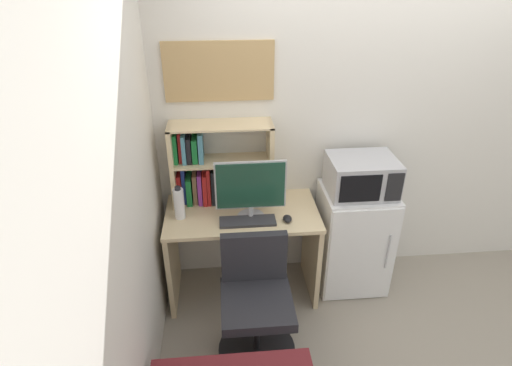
{
  "coord_description": "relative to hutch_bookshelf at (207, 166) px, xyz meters",
  "views": [
    {
      "loc": [
        -1.12,
        -2.88,
        2.41
      ],
      "look_at": [
        -0.89,
        -0.33,
        1.01
      ],
      "focal_mm": 29.33,
      "sensor_mm": 36.0,
      "label": 1
    }
  ],
  "objects": [
    {
      "name": "wall_back",
      "position": [
        1.63,
        0.13,
        0.25
      ],
      "size": [
        6.4,
        0.04,
        2.6
      ],
      "primitive_type": "cube",
      "color": "silver",
      "rests_on": "ground_plane"
    },
    {
      "name": "monitor",
      "position": [
        0.3,
        -0.27,
        -0.06
      ],
      "size": [
        0.49,
        0.19,
        0.44
      ],
      "color": "#B7B7BC",
      "rests_on": "desk"
    },
    {
      "name": "microwave",
      "position": [
        1.12,
        -0.14,
        -0.06
      ],
      "size": [
        0.48,
        0.39,
        0.27
      ],
      "color": "#ADADB2",
      "rests_on": "mini_fridge"
    },
    {
      "name": "wall_left",
      "position": [
        -0.39,
        -1.49,
        0.25
      ],
      "size": [
        0.04,
        4.4,
        2.6
      ],
      "primitive_type": "cube",
      "color": "silver",
      "rests_on": "ground_plane"
    },
    {
      "name": "wall_corkboard",
      "position": [
        0.12,
        0.1,
        0.66
      ],
      "size": [
        0.75,
        0.02,
        0.41
      ],
      "primitive_type": "cube",
      "color": "tan"
    },
    {
      "name": "water_bottle",
      "position": [
        -0.2,
        -0.22,
        -0.18
      ],
      "size": [
        0.07,
        0.07,
        0.25
      ],
      "color": "silver",
      "rests_on": "desk"
    },
    {
      "name": "keyboard",
      "position": [
        0.27,
        -0.33,
        -0.29
      ],
      "size": [
        0.4,
        0.13,
        0.02
      ],
      "primitive_type": "cube",
      "color": "#333338",
      "rests_on": "desk"
    },
    {
      "name": "mini_fridge",
      "position": [
        1.12,
        -0.15,
        -0.62
      ],
      "size": [
        0.53,
        0.49,
        0.86
      ],
      "color": "white",
      "rests_on": "ground_plane"
    },
    {
      "name": "desk_chair",
      "position": [
        0.29,
        -0.75,
        -0.69
      ],
      "size": [
        0.53,
        0.53,
        0.84
      ],
      "color": "black",
      "rests_on": "ground_plane"
    },
    {
      "name": "desk",
      "position": [
        0.24,
        -0.19,
        -0.54
      ],
      "size": [
        1.12,
        0.59,
        0.76
      ],
      "color": "beige",
      "rests_on": "ground_plane"
    },
    {
      "name": "computer_mouse",
      "position": [
        0.55,
        -0.34,
        -0.28
      ],
      "size": [
        0.06,
        0.09,
        0.04
      ],
      "primitive_type": "ellipsoid",
      "color": "black",
      "rests_on": "desk"
    },
    {
      "name": "hutch_bookshelf",
      "position": [
        0.0,
        0.0,
        0.0
      ],
      "size": [
        0.74,
        0.24,
        0.62
      ],
      "color": "beige",
      "rests_on": "desk"
    }
  ]
}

